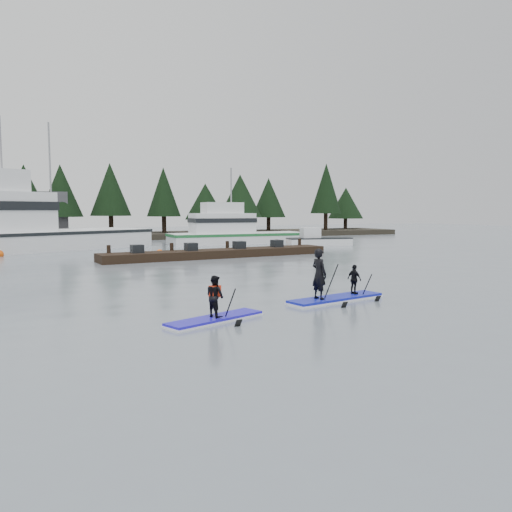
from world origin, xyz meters
name	(u,v)px	position (x,y,z in m)	size (l,w,h in m)	color
ground	(333,304)	(0.00, 0.00, 0.00)	(160.00, 160.00, 0.00)	slate
far_shore	(117,236)	(0.00, 42.00, 0.30)	(70.00, 8.00, 0.60)	#2D281E
treeline	(117,239)	(0.00, 42.00, 0.00)	(60.00, 4.00, 8.00)	black
fishing_boat_large	(10,240)	(-10.13, 28.11, 0.88)	(21.00, 13.42, 11.22)	white
fishing_boat_medium	(234,238)	(8.61, 29.43, 0.54)	(12.84, 3.97, 7.83)	white
skiff	(319,241)	(14.68, 24.21, 0.33)	(5.68, 1.70, 0.66)	white
floating_dock	(219,253)	(2.49, 17.12, 0.26)	(15.66, 2.09, 0.52)	black
buoy_b	(160,256)	(-0.77, 20.05, 0.00)	(0.55, 0.55, 0.55)	#E7530B
buoy_c	(280,245)	(11.56, 25.76, 0.00)	(0.58, 0.58, 0.58)	#E7530B
paddleboard_solo	(215,306)	(-4.37, -0.70, 0.41)	(3.10, 1.74, 1.78)	#1E15C5
paddleboard_duo	(332,285)	(0.32, 0.52, 0.54)	(3.83, 1.60, 2.34)	#121AA9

